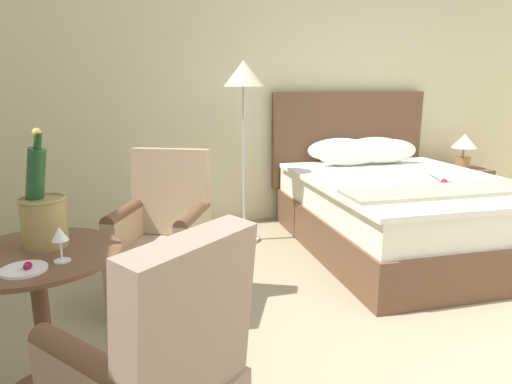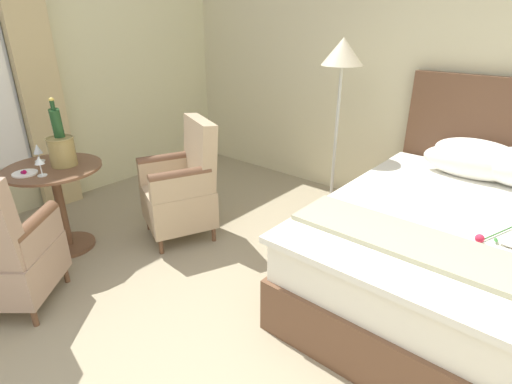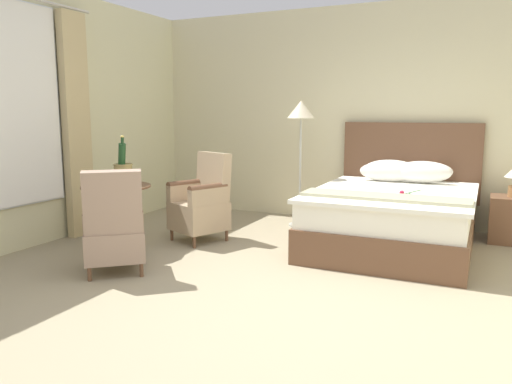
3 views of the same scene
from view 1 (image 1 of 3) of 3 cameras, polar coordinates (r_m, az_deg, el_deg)
The scene contains 11 objects.
wall_headboard_side at distance 4.95m, azimuth 7.45°, elevation 13.32°, with size 6.64×0.12×2.85m.
bed at distance 4.22m, azimuth 17.09°, elevation -1.52°, with size 1.69×2.21×1.34m.
nightstand at distance 5.48m, azimuth 24.07°, elevation 0.02°, with size 0.53×0.44×0.53m.
bedside_lamp at distance 5.40m, azimuth 24.57°, elevation 5.24°, with size 0.26×0.26×0.37m.
floor_lamp_brass at distance 4.03m, azimuth -1.55°, elevation 12.53°, with size 0.35×0.35×1.61m.
side_table_round at distance 2.27m, azimuth -25.28°, elevation -13.04°, with size 0.72×0.72×0.71m.
champagne_bucket at distance 2.20m, azimuth -25.15°, elevation -2.39°, with size 0.20×0.20×0.52m.
wine_glass_near_edge at distance 2.00m, azimuth -23.32°, elevation -5.14°, with size 0.07×0.07×0.15m.
snack_plate at distance 1.99m, azimuth -27.01°, elevation -8.59°, with size 0.17×0.17×0.04m.
armchair_by_window at distance 2.95m, azimuth -11.42°, elevation -6.22°, with size 0.70×0.72×1.01m.
armchair_facing_bed at distance 1.72m, azimuth -12.42°, elevation -22.13°, with size 0.76×0.76×0.98m.
Camera 1 is at (-1.82, -1.45, 1.41)m, focal length 32.00 mm.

